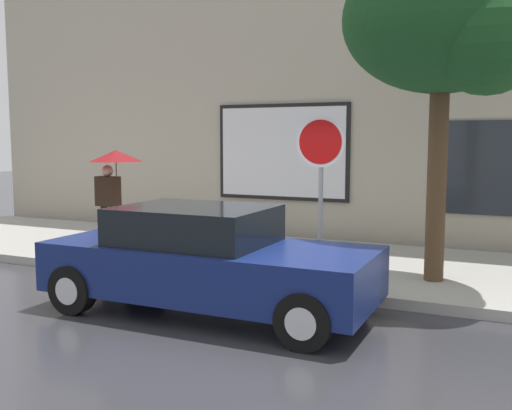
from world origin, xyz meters
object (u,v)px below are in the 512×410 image
(parked_car, at_px, (207,261))
(stop_sign, at_px, (321,165))
(street_tree, at_px, (451,23))
(pedestrian_with_umbrella, at_px, (113,170))

(parked_car, distance_m, stop_sign, 2.38)
(parked_car, bearing_deg, street_tree, 40.93)
(pedestrian_with_umbrella, relative_size, street_tree, 0.39)
(street_tree, xyz_separation_m, stop_sign, (-1.74, -0.45, -2.00))
(parked_car, relative_size, pedestrian_with_umbrella, 2.26)
(parked_car, height_order, stop_sign, stop_sign)
(stop_sign, bearing_deg, parked_car, -116.27)
(parked_car, relative_size, stop_sign, 1.75)
(stop_sign, bearing_deg, street_tree, 14.55)
(street_tree, height_order, stop_sign, street_tree)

